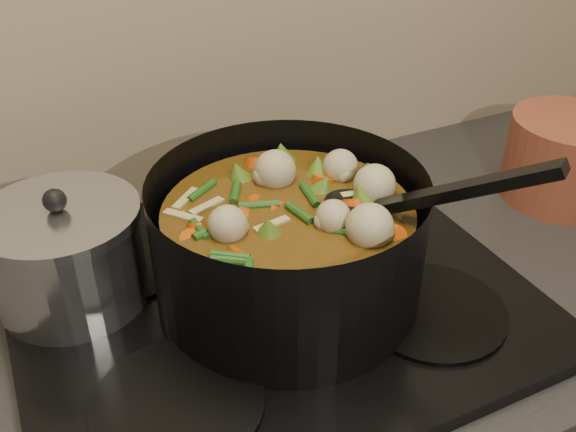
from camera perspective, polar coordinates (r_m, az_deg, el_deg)
name	(u,v)px	position (r m, az deg, el deg)	size (l,w,h in m)	color
stovetop	(268,293)	(0.83, -1.81, -6.82)	(0.62, 0.54, 0.03)	black
stockpot	(289,243)	(0.77, 0.05, -2.39)	(0.42, 0.42, 0.24)	black
saucepan	(67,254)	(0.82, -19.03, -3.24)	(0.19, 0.19, 0.15)	silver
terracotta_crock	(567,158)	(1.11, 23.55, 4.72)	(0.19, 0.19, 0.13)	brown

